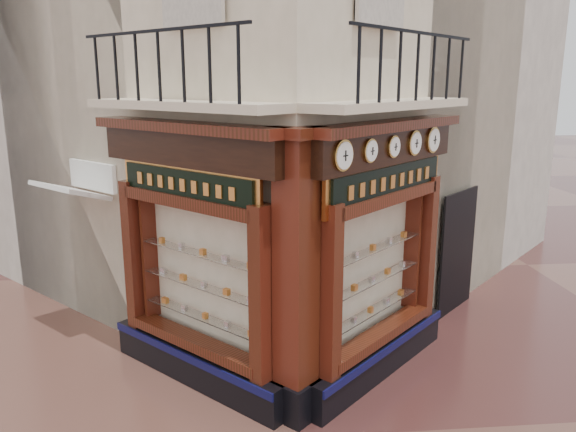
{
  "coord_description": "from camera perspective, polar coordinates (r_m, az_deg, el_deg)",
  "views": [
    {
      "loc": [
        -0.73,
        -6.38,
        4.51
      ],
      "look_at": [
        0.03,
        2.0,
        2.49
      ],
      "focal_mm": 35.0,
      "sensor_mm": 36.0,
      "label": 1
    }
  ],
  "objects": [
    {
      "name": "main_building",
      "position": [
        12.65,
        -1.95,
        20.24
      ],
      "size": [
        11.31,
        11.31,
        12.0
      ],
      "primitive_type": "cube",
      "rotation": [
        0.0,
        0.0,
        0.79
      ],
      "color": "beige",
      "rests_on": "ground"
    },
    {
      "name": "neighbour_left",
      "position": [
        15.15,
        -12.32,
        16.93
      ],
      "size": [
        11.31,
        11.31,
        11.0
      ],
      "primitive_type": "cube",
      "rotation": [
        0.0,
        0.0,
        0.79
      ],
      "color": "beige",
      "rests_on": "ground"
    },
    {
      "name": "neighbour_right",
      "position": [
        15.38,
        7.18,
        17.07
      ],
      "size": [
        11.31,
        11.31,
        11.0
      ],
      "primitive_type": "cube",
      "rotation": [
        0.0,
        0.0,
        0.79
      ],
      "color": "beige",
      "rests_on": "ground"
    },
    {
      "name": "shopfront_left",
      "position": [
        8.37,
        -9.59,
        -4.33
      ],
      "size": [
        2.86,
        2.86,
        3.98
      ],
      "rotation": [
        0.0,
        0.0,
        2.36
      ],
      "color": "black",
      "rests_on": "ground"
    },
    {
      "name": "shopfront_right",
      "position": [
        8.62,
        9.44,
        -3.82
      ],
      "size": [
        2.86,
        2.86,
        3.98
      ],
      "rotation": [
        0.0,
        0.0,
        0.79
      ],
      "color": "black",
      "rests_on": "ground"
    },
    {
      "name": "corner_pilaster",
      "position": [
        7.38,
        0.82,
        -6.85
      ],
      "size": [
        0.85,
        0.85,
        3.98
      ],
      "rotation": [
        0.0,
        0.0,
        0.79
      ],
      "color": "black",
      "rests_on": "ground"
    },
    {
      "name": "balcony",
      "position": [
        7.91,
        0.12,
        11.34
      ],
      "size": [
        5.94,
        2.97,
        1.03
      ],
      "color": "beige",
      "rests_on": "ground"
    },
    {
      "name": "clock_a",
      "position": [
        7.04,
        5.64,
        6.14
      ],
      "size": [
        0.32,
        0.32,
        0.4
      ],
      "rotation": [
        0.0,
        0.0,
        0.79
      ],
      "color": "#B3893B",
      "rests_on": "ground"
    },
    {
      "name": "clock_b",
      "position": [
        7.57,
        8.37,
        6.57
      ],
      "size": [
        0.26,
        0.26,
        0.32
      ],
      "rotation": [
        0.0,
        0.0,
        0.79
      ],
      "color": "#B3893B",
      "rests_on": "ground"
    },
    {
      "name": "clock_c",
      "position": [
        8.1,
        10.68,
        6.93
      ],
      "size": [
        0.26,
        0.26,
        0.32
      ],
      "rotation": [
        0.0,
        0.0,
        0.79
      ],
      "color": "#B3893B",
      "rests_on": "ground"
    },
    {
      "name": "clock_d",
      "position": [
        8.66,
        12.74,
        7.24
      ],
      "size": [
        0.3,
        0.3,
        0.38
      ],
      "rotation": [
        0.0,
        0.0,
        0.79
      ],
      "color": "#B3893B",
      "rests_on": "ground"
    },
    {
      "name": "clock_e",
      "position": [
        9.2,
        14.52,
        7.5
      ],
      "size": [
        0.33,
        0.33,
        0.41
      ],
      "rotation": [
        0.0,
        0.0,
        0.79
      ],
      "color": "#B3893B",
      "rests_on": "ground"
    },
    {
      "name": "awning",
      "position": [
        11.16,
        -20.08,
        -11.23
      ],
      "size": [
        1.53,
        1.53,
        0.33
      ],
      "primitive_type": null,
      "rotation": [
        0.31,
        0.0,
        2.36
      ],
      "color": "silver",
      "rests_on": "ground"
    },
    {
      "name": "signboard_left",
      "position": [
        8.06,
        -10.32,
        3.17
      ],
      "size": [
        2.07,
        2.07,
        0.55
      ],
      "rotation": [
        0.0,
        0.0,
        2.36
      ],
      "color": "#E19242",
      "rests_on": "ground"
    },
    {
      "name": "signboard_right",
      "position": [
        8.32,
        10.2,
        3.49
      ],
      "size": [
        2.27,
        2.27,
        0.61
      ],
      "rotation": [
        0.0,
        0.0,
        0.79
      ],
      "color": "#E19242",
      "rests_on": "ground"
    }
  ]
}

